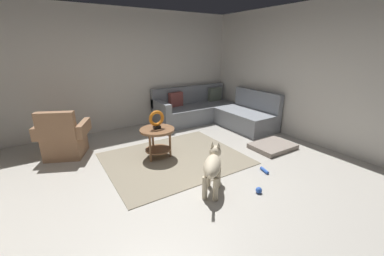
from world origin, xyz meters
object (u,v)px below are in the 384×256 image
at_px(dog_bed_mat, 273,146).
at_px(torus_sculpture, 157,119).
at_px(dog_toy_rope, 264,170).
at_px(dog_toy_ball, 259,190).
at_px(dog, 213,166).
at_px(sectional_couch, 213,112).
at_px(side_table, 157,135).
at_px(armchair, 64,140).

bearing_deg(dog_bed_mat, torus_sculpture, 157.83).
relative_size(torus_sculpture, dog_toy_rope, 1.84).
bearing_deg(dog_toy_ball, dog, 142.69).
bearing_deg(dog_toy_rope, sectional_couch, 71.08).
relative_size(sectional_couch, dog_bed_mat, 2.81).
height_order(dog, dog_toy_ball, dog).
distance_m(dog_toy_ball, dog_toy_rope, 0.63).
distance_m(sectional_couch, dog_bed_mat, 1.96).
relative_size(side_table, dog_bed_mat, 0.75).
xyz_separation_m(side_table, dog_bed_mat, (2.05, -0.83, -0.37)).
relative_size(armchair, torus_sculpture, 2.99).
bearing_deg(dog_toy_rope, torus_sculpture, 130.78).
bearing_deg(dog_toy_ball, torus_sculpture, 111.39).
bearing_deg(dog_toy_ball, side_table, 111.39).
bearing_deg(dog_toy_rope, dog_bed_mat, 33.07).
xyz_separation_m(sectional_couch, side_table, (-2.05, -1.11, 0.13)).
relative_size(dog_bed_mat, dog, 1.25).
xyz_separation_m(dog_bed_mat, dog_toy_ball, (-1.36, -0.91, -0.00)).
bearing_deg(torus_sculpture, dog_bed_mat, -22.17).
relative_size(sectional_couch, dog, 3.50).
distance_m(torus_sculpture, dog_bed_mat, 2.31).
distance_m(side_table, dog, 1.37).
bearing_deg(dog_bed_mat, side_table, 157.83).
bearing_deg(torus_sculpture, dog, -82.46).
height_order(side_table, dog, dog).
relative_size(side_table, dog_toy_ball, 6.99).
height_order(armchair, dog_bed_mat, armchair).
bearing_deg(dog, dog_toy_rope, 42.88).
height_order(armchair, dog_toy_rope, armchair).
xyz_separation_m(dog_toy_ball, dog_toy_rope, (0.51, 0.36, -0.02)).
bearing_deg(dog, side_table, 141.95).
distance_m(armchair, side_table, 1.67).
bearing_deg(side_table, armchair, 146.31).
relative_size(armchair, side_table, 1.62).
bearing_deg(dog_bed_mat, armchair, 152.88).
bearing_deg(dog_bed_mat, dog_toy_ball, -146.29).
xyz_separation_m(sectional_couch, dog_toy_rope, (-0.85, -2.49, -0.26)).
distance_m(torus_sculpture, dog, 1.41).
height_order(dog_bed_mat, dog_toy_ball, dog_bed_mat).
xyz_separation_m(dog_bed_mat, dog_toy_rope, (-0.85, -0.55, -0.02)).
height_order(side_table, dog_toy_ball, side_table).
distance_m(dog, dog_toy_rope, 1.08).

